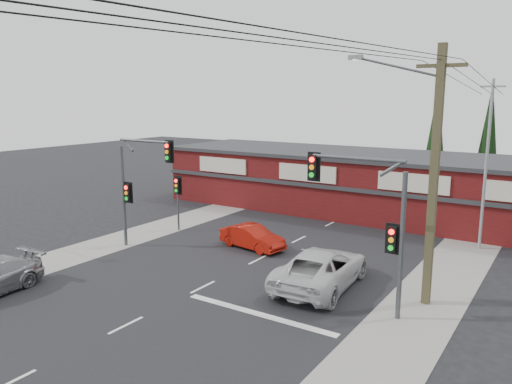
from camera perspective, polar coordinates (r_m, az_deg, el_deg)
The scene contains 17 objects.
ground at distance 22.39m, azimuth -5.23°, elevation -10.37°, with size 120.00×120.00×0.00m, color black.
road_strip at distance 26.26m, azimuth 1.59°, elevation -7.09°, with size 14.00×70.00×0.01m, color black.
verge_left at distance 31.35m, azimuth -11.82°, elevation -4.32°, with size 3.00×70.00×0.02m, color gray.
verge_right at distance 23.24m, azimuth 20.05°, elevation -10.18°, with size 3.00×70.00×0.02m, color gray.
stop_line at distance 19.38m, azimuth 0.33°, elevation -13.77°, with size 6.50×0.35×0.01m, color silver.
white_suv at distance 21.90m, azimuth 7.46°, elevation -8.61°, with size 2.74×5.95×1.65m, color silver.
red_sedan at distance 27.04m, azimuth -0.44°, elevation -5.17°, with size 1.33×3.81×1.25m, color #A5150A.
lane_dashes at distance 25.32m, azimuth 0.20°, elevation -7.75°, with size 0.12×45.27×0.01m.
shop_building at distance 36.62m, azimuth 10.11°, elevation 1.32°, with size 27.30×8.40×4.22m.
conifer_near at distance 41.51m, azimuth 19.88°, elevation 6.60°, with size 1.80×1.80×9.25m.
conifer_far at distance 42.83m, azimuth 25.08°, elevation 6.34°, with size 1.80×1.80×9.25m.
traffic_mast_left at distance 27.04m, azimuth -13.48°, elevation 1.70°, with size 3.77×0.27×5.97m.
traffic_mast_right at distance 18.85m, azimuth 13.17°, elevation -2.14°, with size 3.96×0.27×5.97m.
pedestal_signal at distance 30.66m, azimuth -8.94°, elevation 0.03°, with size 0.55×0.27×3.38m.
utility_pole at distance 20.04m, azimuth 19.34°, elevation 2.52°, with size 4.38×0.59×10.00m.
steel_pole at distance 28.81m, azimuth 24.84°, elevation 3.09°, with size 1.20×0.16×9.00m.
power_lines at distance 14.61m, azimuth 15.34°, elevation 14.22°, with size 2.01×29.00×1.22m.
Camera 1 is at (13.02, -16.32, 8.08)m, focal length 35.00 mm.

